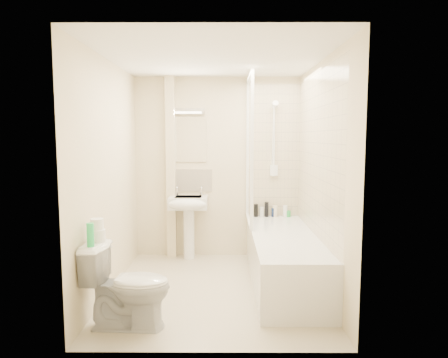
{
  "coord_description": "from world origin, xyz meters",
  "views": [
    {
      "loc": [
        0.11,
        -4.1,
        1.62
      ],
      "look_at": [
        0.09,
        0.2,
        1.16
      ],
      "focal_mm": 32.0,
      "sensor_mm": 36.0,
      "label": 1
    }
  ],
  "objects": [
    {
      "name": "pedestal_sink",
      "position": [
        -0.38,
        1.01,
        0.67
      ],
      "size": [
        0.5,
        0.47,
        0.96
      ],
      "color": "white",
      "rests_on": "ground"
    },
    {
      "name": "pipe_boxing",
      "position": [
        -0.62,
        1.19,
        1.2
      ],
      "size": [
        0.12,
        0.12,
        2.4
      ],
      "primitive_type": "cube",
      "color": "beige",
      "rests_on": "ground"
    },
    {
      "name": "toilet",
      "position": [
        -0.72,
        -0.84,
        0.36
      ],
      "size": [
        0.49,
        0.76,
        0.73
      ],
      "primitive_type": "imported",
      "rotation": [
        0.0,
        0.0,
        1.51
      ],
      "color": "white",
      "rests_on": "ground"
    },
    {
      "name": "wall_left",
      "position": [
        -1.1,
        0.0,
        1.2
      ],
      "size": [
        0.02,
        2.5,
        2.4
      ],
      "primitive_type": "cube",
      "color": "beige",
      "rests_on": "ground"
    },
    {
      "name": "bottle_white_a",
      "position": [
        0.59,
        1.16,
        0.62
      ],
      "size": [
        0.06,
        0.06,
        0.13
      ],
      "primitive_type": "cylinder",
      "color": "silver",
      "rests_on": "bathtub"
    },
    {
      "name": "tile_back",
      "position": [
        0.75,
        1.24,
        1.42
      ],
      "size": [
        0.7,
        0.01,
        1.75
      ],
      "primitive_type": "cube",
      "color": "beige",
      "rests_on": "wall_back"
    },
    {
      "name": "wall_right",
      "position": [
        1.1,
        0.0,
        1.2
      ],
      "size": [
        0.02,
        2.5,
        2.4
      ],
      "primitive_type": "cube",
      "color": "beige",
      "rests_on": "ground"
    },
    {
      "name": "bottle_cream",
      "position": [
        0.77,
        1.16,
        0.63
      ],
      "size": [
        0.07,
        0.07,
        0.15
      ],
      "primitive_type": "cylinder",
      "color": "beige",
      "rests_on": "bathtub"
    },
    {
      "name": "bottle_white_b",
      "position": [
        0.91,
        1.16,
        0.63
      ],
      "size": [
        0.06,
        0.06,
        0.15
      ],
      "primitive_type": "cylinder",
      "color": "white",
      "rests_on": "bathtub"
    },
    {
      "name": "shower_screen",
      "position": [
        0.4,
        0.8,
        1.45
      ],
      "size": [
        0.04,
        0.92,
        1.8
      ],
      "color": "white",
      "rests_on": "bathtub"
    },
    {
      "name": "toilet_roll_upper",
      "position": [
        -0.99,
        -0.76,
        0.88
      ],
      "size": [
        0.11,
        0.11,
        0.09
      ],
      "primitive_type": "cylinder",
      "color": "white",
      "rests_on": "toilet_roll_lower"
    },
    {
      "name": "bottle_blue",
      "position": [
        0.75,
        1.16,
        0.61
      ],
      "size": [
        0.06,
        0.06,
        0.12
      ],
      "primitive_type": "cylinder",
      "color": "#12234F",
      "rests_on": "bathtub"
    },
    {
      "name": "bottle_green",
      "position": [
        0.95,
        1.16,
        0.59
      ],
      "size": [
        0.07,
        0.07,
        0.08
      ],
      "primitive_type": "cylinder",
      "color": "green",
      "rests_on": "bathtub"
    },
    {
      "name": "floor",
      "position": [
        0.0,
        0.0,
        0.0
      ],
      "size": [
        2.5,
        2.5,
        0.0
      ],
      "primitive_type": "plane",
      "color": "beige",
      "rests_on": "ground"
    },
    {
      "name": "shower_fixture",
      "position": [
        0.75,
        1.19,
        1.55
      ],
      "size": [
        0.1,
        0.16,
        0.99
      ],
      "color": "white",
      "rests_on": "wall_back"
    },
    {
      "name": "bottle_black_a",
      "position": [
        0.51,
        1.16,
        0.64
      ],
      "size": [
        0.05,
        0.05,
        0.17
      ],
      "primitive_type": "cylinder",
      "color": "black",
      "rests_on": "bathtub"
    },
    {
      "name": "bathtub",
      "position": [
        0.75,
        0.2,
        0.29
      ],
      "size": [
        0.7,
        2.1,
        0.55
      ],
      "color": "white",
      "rests_on": "ground"
    },
    {
      "name": "toilet_roll_lower",
      "position": [
        -0.98,
        -0.77,
        0.78
      ],
      "size": [
        0.11,
        0.11,
        0.1
      ],
      "primitive_type": "cylinder",
      "color": "white",
      "rests_on": "toilet"
    },
    {
      "name": "ceiling",
      "position": [
        0.0,
        0.0,
        2.4
      ],
      "size": [
        2.2,
        2.5,
        0.02
      ],
      "primitive_type": "cube",
      "color": "white",
      "rests_on": "wall_back"
    },
    {
      "name": "tile_right",
      "position": [
        1.09,
        0.2,
        1.42
      ],
      "size": [
        0.01,
        2.1,
        1.75
      ],
      "primitive_type": "cube",
      "color": "beige",
      "rests_on": "wall_right"
    },
    {
      "name": "bottle_black_b",
      "position": [
        0.65,
        1.16,
        0.65
      ],
      "size": [
        0.05,
        0.05,
        0.2
      ],
      "primitive_type": "cylinder",
      "color": "black",
      "rests_on": "bathtub"
    },
    {
      "name": "splashback",
      "position": [
        -0.38,
        1.24,
        1.03
      ],
      "size": [
        0.6,
        0.02,
        0.3
      ],
      "primitive_type": "cube",
      "color": "beige",
      "rests_on": "wall_back"
    },
    {
      "name": "mirror",
      "position": [
        -0.38,
        1.24,
        1.58
      ],
      "size": [
        0.46,
        0.01,
        0.6
      ],
      "primitive_type": "cube",
      "color": "white",
      "rests_on": "wall_back"
    },
    {
      "name": "green_bottle",
      "position": [
        -0.99,
        -0.93,
        0.82
      ],
      "size": [
        0.06,
        0.06,
        0.19
      ],
      "primitive_type": "cylinder",
      "color": "#2ACC61",
      "rests_on": "toilet"
    },
    {
      "name": "wall_back",
      "position": [
        0.0,
        1.25,
        1.2
      ],
      "size": [
        2.2,
        0.02,
        2.4
      ],
      "primitive_type": "cube",
      "color": "beige",
      "rests_on": "ground"
    },
    {
      "name": "strip_light",
      "position": [
        -0.38,
        1.22,
        1.95
      ],
      "size": [
        0.42,
        0.07,
        0.07
      ],
      "primitive_type": "cube",
      "color": "silver",
      "rests_on": "wall_back"
    }
  ]
}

